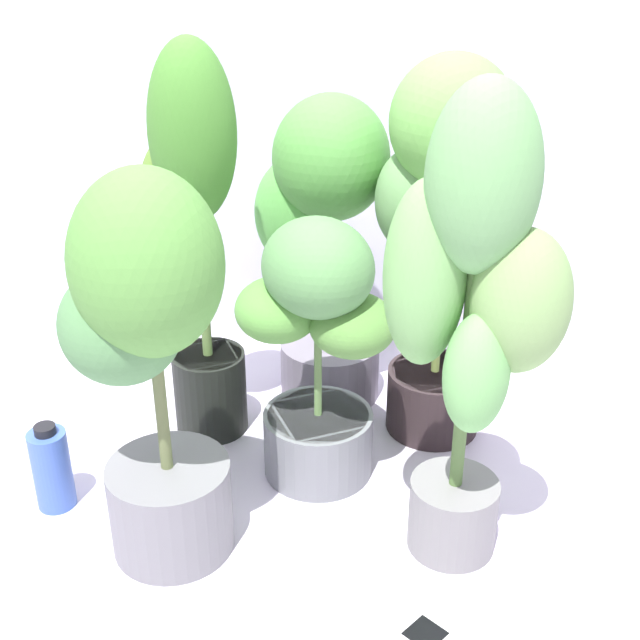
{
  "coord_description": "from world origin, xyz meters",
  "views": [
    {
      "loc": [
        0.06,
        -1.5,
        1.25
      ],
      "look_at": [
        0.02,
        0.2,
        0.39
      ],
      "focal_mm": 46.95,
      "sensor_mm": 36.0,
      "label": 1
    }
  ],
  "objects_px": {
    "potted_plant_back_right": "(440,211)",
    "hygrometer_box": "(425,638)",
    "potted_plant_back_left": "(194,221)",
    "nutrient_bottle": "(52,468)",
    "potted_plant_center": "(317,341)",
    "potted_plant_back_center": "(323,227)",
    "potted_plant_front_left": "(148,344)",
    "potted_plant_front_right": "(472,300)"
  },
  "relations": [
    {
      "from": "potted_plant_back_left",
      "to": "nutrient_bottle",
      "type": "height_order",
      "value": "potted_plant_back_left"
    },
    {
      "from": "potted_plant_back_right",
      "to": "hygrometer_box",
      "type": "distance_m",
      "value": 0.94
    },
    {
      "from": "potted_plant_front_right",
      "to": "potted_plant_front_left",
      "type": "relative_size",
      "value": 1.19
    },
    {
      "from": "potted_plant_center",
      "to": "nutrient_bottle",
      "type": "relative_size",
      "value": 3.01
    },
    {
      "from": "potted_plant_center",
      "to": "potted_plant_back_left",
      "type": "bearing_deg",
      "value": 148.07
    },
    {
      "from": "potted_plant_back_left",
      "to": "potted_plant_front_left",
      "type": "relative_size",
      "value": 1.19
    },
    {
      "from": "potted_plant_front_right",
      "to": "hygrometer_box",
      "type": "xyz_separation_m",
      "value": [
        -0.08,
        -0.27,
        -0.58
      ]
    },
    {
      "from": "potted_plant_back_center",
      "to": "potted_plant_front_left",
      "type": "distance_m",
      "value": 0.71
    },
    {
      "from": "potted_plant_center",
      "to": "potted_plant_front_left",
      "type": "xyz_separation_m",
      "value": [
        -0.32,
        -0.27,
        0.13
      ]
    },
    {
      "from": "potted_plant_back_left",
      "to": "potted_plant_front_left",
      "type": "height_order",
      "value": "potted_plant_back_left"
    },
    {
      "from": "potted_plant_front_right",
      "to": "potted_plant_front_left",
      "type": "xyz_separation_m",
      "value": [
        -0.61,
        -0.0,
        -0.1
      ]
    },
    {
      "from": "potted_plant_back_center",
      "to": "potted_plant_center",
      "type": "bearing_deg",
      "value": -90.83
    },
    {
      "from": "potted_plant_back_right",
      "to": "potted_plant_front_right",
      "type": "xyz_separation_m",
      "value": [
        0.01,
        -0.46,
        -0.01
      ]
    },
    {
      "from": "potted_plant_back_left",
      "to": "potted_plant_back_right",
      "type": "height_order",
      "value": "potted_plant_back_left"
    },
    {
      "from": "potted_plant_center",
      "to": "potted_plant_back_right",
      "type": "distance_m",
      "value": 0.42
    },
    {
      "from": "potted_plant_back_right",
      "to": "nutrient_bottle",
      "type": "distance_m",
      "value": 1.07
    },
    {
      "from": "potted_plant_back_center",
      "to": "potted_plant_front_right",
      "type": "distance_m",
      "value": 0.69
    },
    {
      "from": "potted_plant_back_center",
      "to": "potted_plant_front_right",
      "type": "relative_size",
      "value": 0.84
    },
    {
      "from": "potted_plant_front_right",
      "to": "nutrient_bottle",
      "type": "xyz_separation_m",
      "value": [
        -0.89,
        0.12,
        -0.49
      ]
    },
    {
      "from": "hygrometer_box",
      "to": "nutrient_bottle",
      "type": "xyz_separation_m",
      "value": [
        -0.81,
        0.38,
        0.09
      ]
    },
    {
      "from": "potted_plant_back_right",
      "to": "hygrometer_box",
      "type": "height_order",
      "value": "potted_plant_back_right"
    },
    {
      "from": "potted_plant_back_center",
      "to": "nutrient_bottle",
      "type": "relative_size",
      "value": 3.9
    },
    {
      "from": "potted_plant_back_left",
      "to": "nutrient_bottle",
      "type": "bearing_deg",
      "value": -132.56
    },
    {
      "from": "potted_plant_front_left",
      "to": "potted_plant_back_left",
      "type": "bearing_deg",
      "value": 87.17
    },
    {
      "from": "potted_plant_back_right",
      "to": "nutrient_bottle",
      "type": "xyz_separation_m",
      "value": [
        -0.88,
        -0.34,
        -0.5
      ]
    },
    {
      "from": "potted_plant_back_center",
      "to": "potted_plant_back_right",
      "type": "distance_m",
      "value": 0.34
    },
    {
      "from": "potted_plant_front_left",
      "to": "nutrient_bottle",
      "type": "relative_size",
      "value": 3.91
    },
    {
      "from": "hygrometer_box",
      "to": "nutrient_bottle",
      "type": "distance_m",
      "value": 0.9
    },
    {
      "from": "potted_plant_back_left",
      "to": "potted_plant_back_right",
      "type": "xyz_separation_m",
      "value": [
        0.58,
        0.01,
        0.02
      ]
    },
    {
      "from": "potted_plant_front_right",
      "to": "nutrient_bottle",
      "type": "bearing_deg",
      "value": 172.47
    },
    {
      "from": "nutrient_bottle",
      "to": "potted_plant_center",
      "type": "bearing_deg",
      "value": 13.77
    },
    {
      "from": "potted_plant_front_right",
      "to": "potted_plant_center",
      "type": "bearing_deg",
      "value": 138.19
    },
    {
      "from": "potted_plant_front_left",
      "to": "hygrometer_box",
      "type": "xyz_separation_m",
      "value": [
        0.53,
        -0.26,
        -0.48
      ]
    },
    {
      "from": "potted_plant_back_center",
      "to": "hygrometer_box",
      "type": "bearing_deg",
      "value": -76.64
    },
    {
      "from": "potted_plant_back_left",
      "to": "potted_plant_back_center",
      "type": "height_order",
      "value": "potted_plant_back_left"
    },
    {
      "from": "potted_plant_front_right",
      "to": "nutrient_bottle",
      "type": "relative_size",
      "value": 4.64
    },
    {
      "from": "potted_plant_front_right",
      "to": "nutrient_bottle",
      "type": "height_order",
      "value": "potted_plant_front_right"
    },
    {
      "from": "potted_plant_back_left",
      "to": "nutrient_bottle",
      "type": "xyz_separation_m",
      "value": [
        -0.3,
        -0.33,
        -0.47
      ]
    },
    {
      "from": "potted_plant_back_right",
      "to": "potted_plant_front_left",
      "type": "relative_size",
      "value": 1.14
    },
    {
      "from": "potted_plant_back_right",
      "to": "potted_plant_center",
      "type": "bearing_deg",
      "value": -144.95
    },
    {
      "from": "potted_plant_front_left",
      "to": "hygrometer_box",
      "type": "relative_size",
      "value": 7.41
    },
    {
      "from": "potted_plant_back_right",
      "to": "potted_plant_back_left",
      "type": "bearing_deg",
      "value": -178.51
    }
  ]
}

